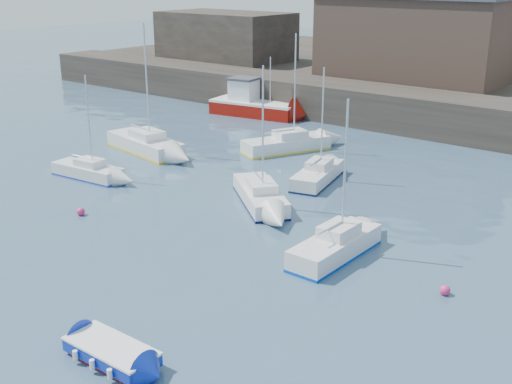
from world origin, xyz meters
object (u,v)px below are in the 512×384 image
Objects in this scene: sailboat_e at (145,144)px; buoy_near at (81,215)px; sailboat_c at (336,246)px; sailboat_a at (88,171)px; buoy_mid at (444,295)px; buoy_far at (264,187)px; blue_dinghy at (112,352)px; sailboat_h at (287,144)px; sailboat_b at (260,195)px; fishing_boat at (253,104)px; sailboat_f at (318,174)px.

buoy_near is (6.60, -10.53, -0.58)m from sailboat_e.
sailboat_e reaches higher than sailboat_c.
sailboat_a reaches higher than buoy_mid.
buoy_far is (9.54, 5.30, -0.45)m from sailboat_a.
sailboat_e is (-1.72, 6.26, 0.13)m from sailboat_a.
blue_dinghy is 0.41× the size of sailboat_h.
buoy_near is at bearing -130.79° from sailboat_b.
sailboat_h is (9.25, -7.76, -0.47)m from fishing_boat.
sailboat_e is (-18.27, 18.13, 0.22)m from blue_dinghy.
buoy_mid is (11.71, -8.82, -0.48)m from sailboat_f.
sailboat_e reaches higher than sailboat_h.
blue_dinghy reaches higher than buoy_far.
sailboat_f is (13.22, 1.78, -0.10)m from sailboat_e.
sailboat_c is 17.73m from sailboat_h.
sailboat_e is at bearing 161.23° from sailboat_c.
sailboat_b reaches higher than fishing_boat.
sailboat_c is 20.79m from sailboat_e.
blue_dinghy is 0.38× the size of sailboat_e.
buoy_mid is (5.25, -0.35, -0.54)m from sailboat_c.
sailboat_a is 10.92m from buoy_far.
blue_dinghy is 11.53m from sailboat_c.
sailboat_f is 13.98m from buoy_near.
sailboat_h is (5.92, 12.58, 0.08)m from sailboat_a.
sailboat_h is at bearing 132.79° from sailboat_c.
sailboat_b is 1.08× the size of sailboat_c.
sailboat_b is 1.11× the size of sailboat_f.
sailboat_e is at bearing 105.35° from sailboat_a.
fishing_boat is 19.28m from sailboat_f.
sailboat_f is at bearing 104.23° from blue_dinghy.
buoy_mid is (26.54, -21.13, -1.00)m from fishing_boat.
fishing_boat is 20.62m from sailboat_a.
sailboat_f is (-5.05, 19.91, 0.13)m from blue_dinghy.
fishing_boat is 12.08m from sailboat_h.
sailboat_e is 9.91m from sailboat_h.
sailboat_h is 21.87m from buoy_mid.
sailboat_c is at bearing 176.16° from buoy_mid.
sailboat_h is 22.24× the size of buoy_far.
sailboat_a is 14.59× the size of buoy_near.
sailboat_e is 13.34m from sailboat_f.
sailboat_e is at bearing 135.22° from blue_dinghy.
buoy_far is (-1.56, 2.36, -0.49)m from sailboat_b.
blue_dinghy is at bearing -75.77° from sailboat_f.
sailboat_b reaches higher than buoy_far.
buoy_near is at bearing -71.56° from fishing_boat.
sailboat_b is at bearing -50.34° from fishing_boat.
sailboat_h is (-12.05, 13.01, -0.01)m from sailboat_c.
sailboat_b is at bearing 49.21° from buoy_near.
blue_dinghy reaches higher than buoy_near.
sailboat_a reaches higher than blue_dinghy.
sailboat_a is at bearing -165.15° from sailboat_b.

